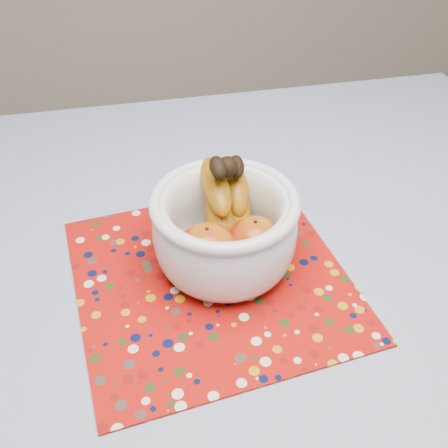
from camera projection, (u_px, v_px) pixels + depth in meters
name	position (u px, v px, depth m)	size (l,w,h in m)	color
table	(259.00, 343.00, 0.80)	(1.20, 1.20, 0.75)	brown
tablecloth	(262.00, 308.00, 0.75)	(1.32, 1.32, 0.01)	#6176A2
placemat	(211.00, 278.00, 0.78)	(0.39, 0.39, 0.00)	#970C08
fruit_bowl	(227.00, 223.00, 0.76)	(0.21, 0.22, 0.17)	silver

